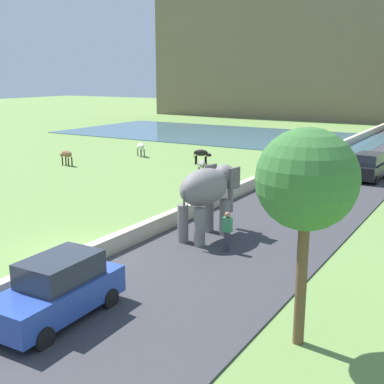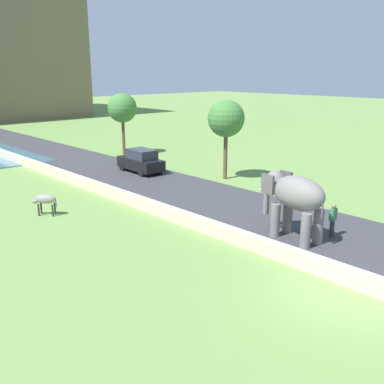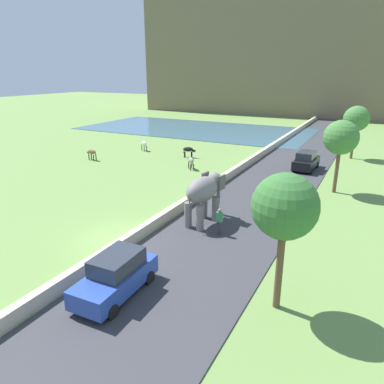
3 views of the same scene
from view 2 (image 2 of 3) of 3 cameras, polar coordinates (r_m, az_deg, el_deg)
The scene contains 9 objects.
ground_plane at distance 15.98m, azimuth 18.10°, elevation -12.99°, with size 220.00×220.00×0.00m, color #6B8E47.
road_surface at distance 32.61m, azimuth -9.10°, elevation 2.19°, with size 7.00×120.00×0.06m, color #38383D.
barrier_wall at distance 28.94m, azimuth -13.12°, elevation 0.92°, with size 0.40×110.00×0.68m, color beige.
elephant at distance 19.98m, azimuth 13.10°, elevation -0.55°, with size 1.71×3.54×2.99m.
person_beside_elephant at distance 20.99m, azimuth 17.79°, elevation -3.45°, with size 0.36×0.22×1.63m.
car_black at distance 33.09m, azimuth -6.65°, elevation 4.01°, with size 1.95×4.08×1.80m.
cow_grey at distance 24.38m, azimuth -18.54°, elevation -1.00°, with size 1.15×1.27×1.15m.
tree_near at distance 30.59m, azimuth 4.45°, elevation 9.42°, with size 2.55×2.55×5.53m.
tree_far at distance 40.41m, azimuth -9.03°, elevation 10.68°, with size 2.61×2.61×5.51m.
Camera 2 is at (-12.62, -6.43, 7.41)m, focal length 41.09 mm.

